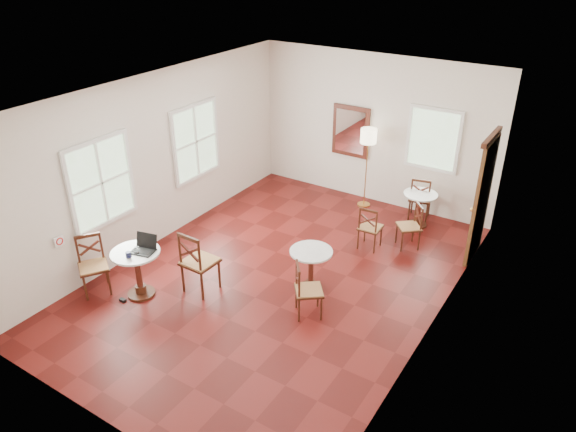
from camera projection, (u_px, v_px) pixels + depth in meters
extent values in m
plane|color=#58110F|center=(278.00, 278.00, 8.78)|extent=(7.00, 7.00, 0.00)
cube|color=silver|center=(375.00, 130.00, 10.70)|extent=(5.00, 0.02, 3.00)
cube|color=silver|center=(87.00, 319.00, 5.47)|extent=(5.00, 0.02, 3.00)
cube|color=silver|center=(156.00, 161.00, 9.27)|extent=(0.02, 7.00, 3.00)
cube|color=silver|center=(440.00, 239.00, 6.90)|extent=(0.02, 7.00, 3.00)
cube|color=white|center=(276.00, 95.00, 7.39)|extent=(5.00, 7.00, 0.02)
cube|color=#523217|center=(482.00, 201.00, 8.92)|extent=(0.06, 0.90, 2.10)
cube|color=#3F1D0F|center=(492.00, 137.00, 8.42)|extent=(0.08, 1.02, 0.08)
sphere|color=#BF8C3F|center=(472.00, 210.00, 8.73)|extent=(0.07, 0.07, 0.07)
cube|color=#4F1E15|center=(351.00, 131.00, 10.96)|extent=(0.80, 0.05, 1.05)
cube|color=white|center=(350.00, 132.00, 10.93)|extent=(0.64, 0.02, 0.88)
cube|color=white|center=(59.00, 241.00, 7.95)|extent=(0.02, 0.16, 0.16)
torus|color=red|center=(60.00, 241.00, 7.94)|extent=(0.02, 0.12, 0.12)
cube|color=white|center=(101.00, 183.00, 8.34)|extent=(0.06, 1.22, 1.42)
cube|color=white|center=(196.00, 142.00, 9.98)|extent=(0.06, 1.22, 1.42)
cube|color=white|center=(433.00, 139.00, 10.09)|extent=(1.02, 0.06, 1.22)
cylinder|color=#3F1D0F|center=(142.00, 293.00, 8.37)|extent=(0.42, 0.42, 0.04)
cylinder|color=#3F1D0F|center=(141.00, 289.00, 8.33)|extent=(0.17, 0.17, 0.13)
cylinder|color=#4F1E15|center=(138.00, 272.00, 8.18)|extent=(0.09, 0.09, 0.63)
cylinder|color=#3F1D0F|center=(136.00, 255.00, 8.05)|extent=(0.15, 0.15, 0.06)
cylinder|color=white|center=(135.00, 253.00, 8.03)|extent=(0.73, 0.73, 0.03)
cylinder|color=#3F1D0F|center=(310.00, 288.00, 8.51)|extent=(0.38, 0.38, 0.04)
cylinder|color=#3F1D0F|center=(310.00, 284.00, 8.47)|extent=(0.15, 0.15, 0.11)
cylinder|color=#4F1E15|center=(311.00, 268.00, 8.34)|extent=(0.08, 0.08, 0.57)
cylinder|color=#3F1D0F|center=(311.00, 254.00, 8.22)|extent=(0.13, 0.13, 0.06)
cylinder|color=white|center=(311.00, 252.00, 8.20)|extent=(0.66, 0.66, 0.03)
cylinder|color=#3F1D0F|center=(417.00, 224.00, 10.35)|extent=(0.36, 0.36, 0.04)
cylinder|color=#3F1D0F|center=(417.00, 221.00, 10.32)|extent=(0.14, 0.14, 0.11)
cylinder|color=#4F1E15|center=(419.00, 208.00, 10.19)|extent=(0.08, 0.08, 0.54)
cylinder|color=#3F1D0F|center=(420.00, 196.00, 10.08)|extent=(0.13, 0.13, 0.05)
cylinder|color=white|center=(421.00, 194.00, 10.06)|extent=(0.63, 0.63, 0.03)
cylinder|color=#3F1D0F|center=(219.00, 274.00, 8.43)|extent=(0.04, 0.04, 0.50)
cylinder|color=#3F1D0F|center=(202.00, 286.00, 8.14)|extent=(0.04, 0.04, 0.50)
cylinder|color=#3F1D0F|center=(200.00, 266.00, 8.63)|extent=(0.04, 0.04, 0.50)
cylinder|color=#3F1D0F|center=(183.00, 278.00, 8.34)|extent=(0.04, 0.04, 0.50)
cube|color=#3F1D0F|center=(200.00, 262.00, 8.27)|extent=(0.50, 0.50, 0.03)
cube|color=#9D6B3F|center=(200.00, 261.00, 8.26)|extent=(0.48, 0.48, 0.04)
cylinder|color=#3F1D0F|center=(199.00, 257.00, 7.90)|extent=(0.04, 0.04, 0.55)
cylinder|color=#3F1D0F|center=(180.00, 249.00, 8.10)|extent=(0.04, 0.04, 0.55)
cube|color=#3F1D0F|center=(188.00, 238.00, 7.88)|extent=(0.42, 0.05, 0.06)
cube|color=#4F1E15|center=(189.00, 252.00, 7.99)|extent=(0.36, 0.04, 0.24)
cube|color=#4F1E15|center=(189.00, 252.00, 7.99)|extent=(0.36, 0.04, 0.24)
cylinder|color=#3F1D0F|center=(85.00, 288.00, 8.15)|extent=(0.04, 0.04, 0.44)
cylinder|color=#3F1D0F|center=(83.00, 276.00, 8.43)|extent=(0.04, 0.04, 0.44)
cylinder|color=#3F1D0F|center=(109.00, 283.00, 8.28)|extent=(0.04, 0.04, 0.44)
cylinder|color=#3F1D0F|center=(106.00, 271.00, 8.56)|extent=(0.04, 0.04, 0.44)
cube|color=#3F1D0F|center=(94.00, 267.00, 8.25)|extent=(0.59, 0.59, 0.03)
cube|color=#9D6B3F|center=(93.00, 266.00, 8.24)|extent=(0.57, 0.57, 0.04)
cylinder|color=#3F1D0F|center=(78.00, 251.00, 8.21)|extent=(0.04, 0.04, 0.49)
cylinder|color=#3F1D0F|center=(101.00, 246.00, 8.34)|extent=(0.04, 0.04, 0.49)
cube|color=#3F1D0F|center=(87.00, 236.00, 8.17)|extent=(0.23, 0.33, 0.05)
cube|color=#4F1E15|center=(89.00, 248.00, 8.27)|extent=(0.19, 0.28, 0.21)
cube|color=#4F1E15|center=(89.00, 248.00, 8.27)|extent=(0.19, 0.28, 0.21)
cylinder|color=#3F1D0F|center=(381.00, 236.00, 9.60)|extent=(0.03, 0.03, 0.39)
cylinder|color=#3F1D0F|center=(374.00, 244.00, 9.37)|extent=(0.03, 0.03, 0.39)
cylinder|color=#3F1D0F|center=(365.00, 232.00, 9.74)|extent=(0.03, 0.03, 0.39)
cylinder|color=#3F1D0F|center=(358.00, 239.00, 9.50)|extent=(0.03, 0.03, 0.39)
cube|color=#3F1D0F|center=(370.00, 228.00, 9.46)|extent=(0.39, 0.39, 0.03)
cube|color=#9D6B3F|center=(370.00, 227.00, 9.46)|extent=(0.38, 0.38, 0.03)
cylinder|color=#3F1D0F|center=(376.00, 223.00, 9.18)|extent=(0.03, 0.03, 0.43)
cylinder|color=#3F1D0F|center=(359.00, 219.00, 9.31)|extent=(0.03, 0.03, 0.43)
cube|color=#3F1D0F|center=(369.00, 211.00, 9.15)|extent=(0.33, 0.05, 0.04)
cube|color=#4F1E15|center=(368.00, 220.00, 9.24)|extent=(0.28, 0.03, 0.19)
cube|color=#4F1E15|center=(368.00, 220.00, 9.24)|extent=(0.28, 0.03, 0.19)
cylinder|color=#3F1D0F|center=(321.00, 309.00, 7.74)|extent=(0.03, 0.03, 0.40)
cylinder|color=#3F1D0F|center=(299.00, 310.00, 7.71)|extent=(0.03, 0.03, 0.40)
cylinder|color=#3F1D0F|center=(318.00, 295.00, 8.02)|extent=(0.03, 0.03, 0.40)
cylinder|color=#3F1D0F|center=(296.00, 297.00, 7.99)|extent=(0.03, 0.03, 0.40)
cube|color=#3F1D0F|center=(309.00, 291.00, 7.77)|extent=(0.55, 0.55, 0.03)
cube|color=#9D6B3F|center=(309.00, 290.00, 7.76)|extent=(0.53, 0.53, 0.04)
cylinder|color=#3F1D0F|center=(299.00, 285.00, 7.51)|extent=(0.03, 0.03, 0.45)
cylinder|color=#3F1D0F|center=(297.00, 273.00, 7.79)|extent=(0.03, 0.03, 0.45)
cube|color=#3F1D0F|center=(298.00, 267.00, 7.55)|extent=(0.24, 0.29, 0.04)
cube|color=#4F1E15|center=(298.00, 278.00, 7.65)|extent=(0.20, 0.24, 0.20)
cube|color=#4F1E15|center=(298.00, 278.00, 7.65)|extent=(0.20, 0.24, 0.20)
cylinder|color=#3F1D0F|center=(429.00, 206.00, 10.62)|extent=(0.03, 0.03, 0.42)
cylinder|color=#3F1D0F|center=(426.00, 213.00, 10.34)|extent=(0.03, 0.03, 0.42)
cylinder|color=#3F1D0F|center=(412.00, 203.00, 10.73)|extent=(0.03, 0.03, 0.42)
cylinder|color=#3F1D0F|center=(409.00, 210.00, 10.45)|extent=(0.03, 0.03, 0.42)
cube|color=#3F1D0F|center=(420.00, 198.00, 10.44)|extent=(0.48, 0.48, 0.03)
cube|color=#9D6B3F|center=(421.00, 198.00, 10.43)|extent=(0.46, 0.46, 0.04)
cylinder|color=#3F1D0F|center=(429.00, 192.00, 10.14)|extent=(0.03, 0.03, 0.46)
cylinder|color=#3F1D0F|center=(411.00, 190.00, 10.25)|extent=(0.03, 0.03, 0.46)
cube|color=#3F1D0F|center=(422.00, 181.00, 10.09)|extent=(0.35, 0.10, 0.05)
cube|color=#4F1E15|center=(420.00, 191.00, 10.19)|extent=(0.30, 0.08, 0.20)
cube|color=#4F1E15|center=(420.00, 191.00, 10.19)|extent=(0.30, 0.08, 0.20)
cylinder|color=#3F1D0F|center=(396.00, 233.00, 9.69)|extent=(0.03, 0.03, 0.39)
cylinder|color=#3F1D0F|center=(413.00, 232.00, 9.73)|extent=(0.03, 0.03, 0.39)
cylinder|color=#3F1D0F|center=(402.00, 242.00, 9.42)|extent=(0.03, 0.03, 0.39)
cylinder|color=#3F1D0F|center=(419.00, 241.00, 9.46)|extent=(0.03, 0.03, 0.39)
cube|color=#3F1D0F|center=(409.00, 227.00, 9.48)|extent=(0.53, 0.53, 0.03)
cube|color=#9D6B3F|center=(409.00, 226.00, 9.48)|extent=(0.51, 0.51, 0.03)
cylinder|color=#3F1D0F|center=(415.00, 212.00, 9.54)|extent=(0.03, 0.03, 0.43)
cylinder|color=#3F1D0F|center=(422.00, 220.00, 9.27)|extent=(0.03, 0.03, 0.43)
cube|color=#3F1D0F|center=(420.00, 206.00, 9.31)|extent=(0.23, 0.27, 0.04)
cube|color=#4F1E15|center=(419.00, 216.00, 9.40)|extent=(0.20, 0.23, 0.19)
cube|color=#4F1E15|center=(419.00, 216.00, 9.40)|extent=(0.20, 0.23, 0.19)
cylinder|color=#BF8C3F|center=(364.00, 204.00, 11.11)|extent=(0.26, 0.26, 0.03)
cylinder|color=#BF8C3F|center=(366.00, 172.00, 10.77)|extent=(0.02, 0.02, 1.49)
cylinder|color=beige|center=(369.00, 136.00, 10.43)|extent=(0.32, 0.32, 0.28)
cube|color=black|center=(143.00, 251.00, 8.01)|extent=(0.39, 0.32, 0.02)
cube|color=black|center=(143.00, 251.00, 8.00)|extent=(0.30, 0.20, 0.00)
cube|color=black|center=(147.00, 240.00, 8.06)|extent=(0.35, 0.15, 0.23)
cube|color=silver|center=(147.00, 240.00, 8.06)|extent=(0.30, 0.12, 0.19)
ellipsoid|color=black|center=(136.00, 253.00, 7.96)|extent=(0.11, 0.07, 0.04)
cylinder|color=black|center=(128.00, 255.00, 7.86)|extent=(0.07, 0.07, 0.09)
torus|color=black|center=(130.00, 256.00, 7.84)|extent=(0.06, 0.01, 0.06)
cylinder|color=white|center=(137.00, 251.00, 7.94)|extent=(0.07, 0.07, 0.11)
cube|color=black|center=(123.00, 300.00, 8.22)|extent=(0.10, 0.06, 0.04)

